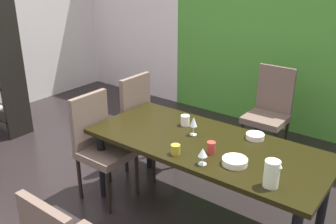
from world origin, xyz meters
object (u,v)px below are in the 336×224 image
at_px(serving_bowl_west, 255,136).
at_px(pitcher_rear, 272,174).
at_px(cup_near_window, 185,120).
at_px(cup_south, 211,148).
at_px(chair_left_near, 100,142).
at_px(wine_glass_right, 203,153).
at_px(wine_glass_east, 194,122).
at_px(cup_near_shelf, 176,149).
at_px(dining_table, 206,150).
at_px(chair_left_far, 145,120).
at_px(chair_head_far, 270,108).
at_px(serving_bowl_center, 235,161).

height_order(serving_bowl_west, pitcher_rear, pitcher_rear).
height_order(cup_near_window, cup_south, same).
distance_m(chair_left_near, wine_glass_right, 1.14).
bearing_deg(wine_glass_east, pitcher_rear, -22.42).
bearing_deg(wine_glass_right, pitcher_rear, 3.14).
relative_size(wine_glass_east, cup_near_window, 1.73).
bearing_deg(cup_near_shelf, chair_left_near, 179.94).
relative_size(dining_table, cup_south, 21.35).
relative_size(chair_left_far, cup_near_shelf, 12.88).
height_order(chair_left_near, pitcher_rear, chair_left_near).
distance_m(chair_head_far, wine_glass_right, 1.77).
bearing_deg(cup_near_window, serving_bowl_west, 11.31).
xyz_separation_m(serving_bowl_center, cup_near_shelf, (-0.44, -0.13, 0.02)).
height_order(chair_head_far, pitcher_rear, chair_head_far).
distance_m(serving_bowl_center, cup_near_window, 0.79).
height_order(chair_left_far, cup_south, chair_left_far).
bearing_deg(serving_bowl_west, chair_head_far, 106.18).
distance_m(wine_glass_right, cup_near_shelf, 0.26).
height_order(chair_head_far, wine_glass_right, chair_head_far).
height_order(serving_bowl_center, cup_near_shelf, cup_near_shelf).
relative_size(chair_head_far, wine_glass_east, 6.25).
xyz_separation_m(chair_head_far, wine_glass_right, (0.20, -1.74, 0.24)).
distance_m(chair_head_far, serving_bowl_center, 1.66).
height_order(wine_glass_east, cup_south, wine_glass_east).
relative_size(dining_table, wine_glass_right, 15.38).
bearing_deg(cup_south, wine_glass_east, 146.80).
distance_m(dining_table, chair_left_far, 1.00).
xyz_separation_m(chair_left_near, cup_near_shelf, (0.87, -0.00, 0.20)).
xyz_separation_m(serving_bowl_west, cup_south, (-0.16, -0.45, 0.02)).
distance_m(wine_glass_east, serving_bowl_west, 0.53).
bearing_deg(pitcher_rear, chair_head_far, 112.67).
relative_size(serving_bowl_center, serving_bowl_west, 1.23).
height_order(serving_bowl_center, cup_south, cup_south).
xyz_separation_m(chair_left_near, serving_bowl_west, (1.24, 0.62, 0.18)).
bearing_deg(wine_glass_right, cup_near_shelf, 178.29).
xyz_separation_m(serving_bowl_center, cup_near_window, (-0.70, 0.37, 0.02)).
bearing_deg(serving_bowl_west, chair_left_near, -153.30).
bearing_deg(pitcher_rear, serving_bowl_center, 160.87).
bearing_deg(chair_head_far, dining_table, 91.06).
xyz_separation_m(chair_left_near, serving_bowl_center, (1.31, 0.13, 0.18)).
height_order(chair_left_near, serving_bowl_center, chair_left_near).
distance_m(wine_glass_right, cup_near_window, 0.72).
xyz_separation_m(chair_head_far, serving_bowl_west, (0.32, -1.11, 0.17)).
height_order(wine_glass_east, cup_near_window, wine_glass_east).
height_order(chair_left_far, cup_near_shelf, chair_left_far).
bearing_deg(cup_near_shelf, serving_bowl_west, 58.97).
distance_m(serving_bowl_center, cup_near_shelf, 0.46).
distance_m(chair_left_far, serving_bowl_center, 1.42).
bearing_deg(pitcher_rear, cup_south, 164.08).
height_order(chair_head_far, serving_bowl_west, chair_head_far).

